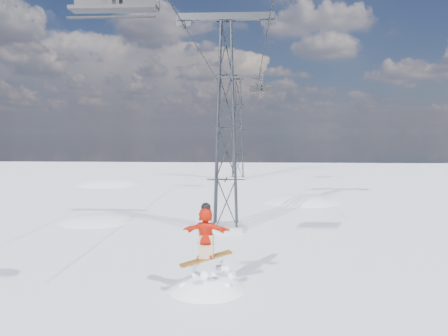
{
  "coord_description": "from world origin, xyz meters",
  "views": [
    {
      "loc": [
        2.03,
        -15.14,
        5.3
      ],
      "look_at": [
        0.93,
        4.03,
        3.7
      ],
      "focal_mm": 35.0,
      "sensor_mm": 36.0,
      "label": 1
    }
  ],
  "objects_px": {
    "lift_tower_near": "(226,129)",
    "lift_tower_far": "(238,130)",
    "snowboarder_jump": "(207,335)",
    "lift_chair_near": "(115,0)"
  },
  "relations": [
    {
      "from": "lift_tower_far",
      "to": "snowboarder_jump",
      "type": "bearing_deg",
      "value": -90.29
    },
    {
      "from": "lift_tower_near",
      "to": "lift_chair_near",
      "type": "xyz_separation_m",
      "value": [
        -2.2,
        -11.92,
        3.17
      ]
    },
    {
      "from": "lift_tower_far",
      "to": "lift_chair_near",
      "type": "height_order",
      "value": "lift_tower_far"
    },
    {
      "from": "lift_chair_near",
      "to": "snowboarder_jump",
      "type": "bearing_deg",
      "value": 56.57
    },
    {
      "from": "lift_tower_far",
      "to": "lift_chair_near",
      "type": "xyz_separation_m",
      "value": [
        -2.2,
        -36.92,
        3.17
      ]
    },
    {
      "from": "lift_tower_near",
      "to": "snowboarder_jump",
      "type": "distance_m",
      "value": 11.34
    },
    {
      "from": "lift_tower_near",
      "to": "lift_tower_far",
      "type": "height_order",
      "value": "same"
    },
    {
      "from": "snowboarder_jump",
      "to": "lift_chair_near",
      "type": "relative_size",
      "value": 2.52
    },
    {
      "from": "lift_chair_near",
      "to": "lift_tower_far",
      "type": "bearing_deg",
      "value": 86.59
    },
    {
      "from": "lift_tower_near",
      "to": "lift_tower_far",
      "type": "xyz_separation_m",
      "value": [
        0.0,
        25.0,
        0.0
      ]
    }
  ]
}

